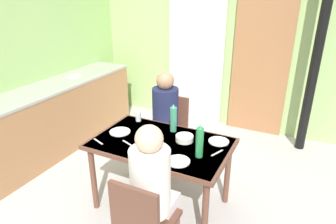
{
  "coord_description": "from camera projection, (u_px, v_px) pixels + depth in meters",
  "views": [
    {
      "loc": [
        1.37,
        -2.15,
        2.08
      ],
      "look_at": [
        0.22,
        0.2,
        0.98
      ],
      "focal_mm": 31.91,
      "sensor_mm": 36.0,
      "label": 1
    }
  ],
  "objects": [
    {
      "name": "wall_left",
      "position": [
        32.0,
        50.0,
        3.91
      ],
      "size": [
        0.1,
        3.44,
        2.61
      ],
      "primitive_type": "cube",
      "color": "#9AC672",
      "rests_on": "ground_plane"
    },
    {
      "name": "door_wooden",
      "position": [
        260.0,
        68.0,
        4.3
      ],
      "size": [
        0.8,
        0.05,
        2.0
      ],
      "primitive_type": "cube",
      "color": "#9C6841",
      "rests_on": "ground_plane"
    },
    {
      "name": "ground_plane",
      "position": [
        141.0,
        200.0,
        3.14
      ],
      "size": [
        5.97,
        5.97,
        0.0
      ],
      "primitive_type": "plane",
      "color": "#B8B6B6"
    },
    {
      "name": "drinking_glass_by_near_diner",
      "position": [
        138.0,
        116.0,
        3.23
      ],
      "size": [
        0.06,
        0.06,
        0.11
      ],
      "primitive_type": "cylinder",
      "color": "silver",
      "rests_on": "dining_table"
    },
    {
      "name": "dining_table",
      "position": [
        161.0,
        149.0,
        2.84
      ],
      "size": [
        1.29,
        0.8,
        0.73
      ],
      "color": "brown",
      "rests_on": "ground_plane"
    },
    {
      "name": "water_bottle_green_far",
      "position": [
        173.0,
        119.0,
        2.97
      ],
      "size": [
        0.07,
        0.07,
        0.29
      ],
      "color": "#398D6B",
      "rests_on": "dining_table"
    },
    {
      "name": "cutlery_knife_near",
      "position": [
        149.0,
        155.0,
        2.59
      ],
      "size": [
        0.05,
        0.15,
        0.0
      ],
      "primitive_type": "cube",
      "rotation": [
        0.0,
        0.0,
        4.5
      ],
      "color": "silver",
      "rests_on": "dining_table"
    },
    {
      "name": "cutlery_knife_far",
      "position": [
        217.0,
        153.0,
        2.62
      ],
      "size": [
        0.07,
        0.15,
        0.0
      ],
      "primitive_type": "cube",
      "rotation": [
        0.0,
        0.0,
        1.19
      ],
      "color": "silver",
      "rests_on": "dining_table"
    },
    {
      "name": "cutlery_fork_near",
      "position": [
        98.0,
        141.0,
        2.81
      ],
      "size": [
        0.15,
        0.07,
        0.0
      ],
      "primitive_type": "cube",
      "rotation": [
        0.0,
        0.0,
        5.92
      ],
      "color": "silver",
      "rests_on": "dining_table"
    },
    {
      "name": "serving_bowl_center",
      "position": [
        184.0,
        138.0,
        2.82
      ],
      "size": [
        0.17,
        0.17,
        0.05
      ],
      "primitive_type": "cylinder",
      "color": "silver",
      "rests_on": "dining_table"
    },
    {
      "name": "person_far_diner",
      "position": [
        165.0,
        109.0,
        3.41
      ],
      "size": [
        0.3,
        0.37,
        0.77
      ],
      "rotation": [
        0.0,
        0.0,
        3.14
      ],
      "color": "#17254E",
      "rests_on": "ground_plane"
    },
    {
      "name": "dinner_plate_near_right",
      "position": [
        178.0,
        161.0,
        2.49
      ],
      "size": [
        0.2,
        0.2,
        0.01
      ],
      "primitive_type": "cylinder",
      "color": "white",
      "rests_on": "dining_table"
    },
    {
      "name": "cutlery_fork_far",
      "position": [
        128.0,
        143.0,
        2.78
      ],
      "size": [
        0.15,
        0.07,
        0.0
      ],
      "primitive_type": "cube",
      "rotation": [
        0.0,
        0.0,
        2.78
      ],
      "color": "silver",
      "rests_on": "dining_table"
    },
    {
      "name": "wall_back",
      "position": [
        216.0,
        42.0,
        4.53
      ],
      "size": [
        4.11,
        0.1,
        2.61
      ],
      "primitive_type": "cube",
      "color": "#9FC475",
      "rests_on": "ground_plane"
    },
    {
      "name": "water_bottle_green_near",
      "position": [
        200.0,
        142.0,
        2.52
      ],
      "size": [
        0.07,
        0.07,
        0.3
      ],
      "color": "#288747",
      "rests_on": "dining_table"
    },
    {
      "name": "dinner_plate_far_center",
      "position": [
        219.0,
        141.0,
        2.81
      ],
      "size": [
        0.19,
        0.19,
        0.01
      ],
      "primitive_type": "cylinder",
      "color": "white",
      "rests_on": "dining_table"
    },
    {
      "name": "dinner_plate_near_left",
      "position": [
        120.0,
        132.0,
        2.99
      ],
      "size": [
        0.21,
        0.21,
        0.01
      ],
      "primitive_type": "cylinder",
      "color": "white",
      "rests_on": "dining_table"
    },
    {
      "name": "stove_pipe_column",
      "position": [
        317.0,
        55.0,
        3.67
      ],
      "size": [
        0.12,
        0.12,
        2.61
      ],
      "primitive_type": "cylinder",
      "color": "black",
      "rests_on": "ground_plane"
    },
    {
      "name": "person_near_diner",
      "position": [
        151.0,
        179.0,
        2.18
      ],
      "size": [
        0.3,
        0.37,
        0.77
      ],
      "color": "silver",
      "rests_on": "ground_plane"
    },
    {
      "name": "kitchen_counter",
      "position": [
        60.0,
        115.0,
        4.1
      ],
      "size": [
        0.61,
        2.51,
        0.91
      ],
      "color": "#A27148",
      "rests_on": "ground_plane"
    },
    {
      "name": "chair_near_diner",
      "position": [
        143.0,
        221.0,
        2.18
      ],
      "size": [
        0.4,
        0.4,
        0.87
      ],
      "color": "brown",
      "rests_on": "ground_plane"
    },
    {
      "name": "curtain_panel",
      "position": [
        196.0,
        55.0,
        4.65
      ],
      "size": [
        0.9,
        0.03,
        2.19
      ],
      "primitive_type": "cube",
      "color": "white",
      "rests_on": "ground_plane"
    },
    {
      "name": "chair_far_diner",
      "position": [
        170.0,
        127.0,
        3.63
      ],
      "size": [
        0.4,
        0.4,
        0.87
      ],
      "rotation": [
        0.0,
        0.0,
        3.14
      ],
      "color": "brown",
      "rests_on": "ground_plane"
    },
    {
      "name": "bread_plate_sliced",
      "position": [
        149.0,
        133.0,
        2.95
      ],
      "size": [
        0.19,
        0.19,
        0.02
      ],
      "primitive_type": "cylinder",
      "color": "#DBB77A",
      "rests_on": "dining_table"
    }
  ]
}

